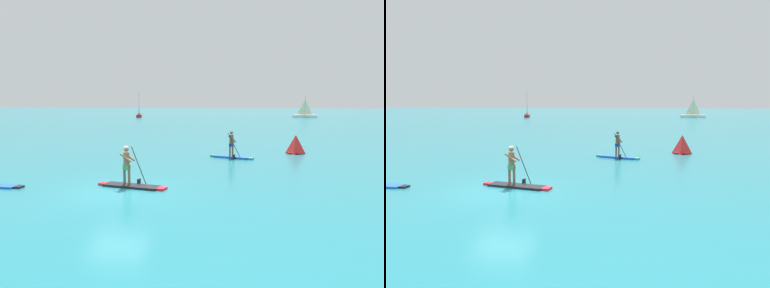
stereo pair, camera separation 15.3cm
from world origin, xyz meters
TOP-DOWN VIEW (x-y plane):
  - ground at (0.00, 0.00)m, footprint 440.00×440.00m
  - paddleboarder_mid_center at (0.33, 0.76)m, footprint 3.18×1.11m
  - paddleboarder_far_right at (4.21, 9.57)m, footprint 2.91×1.33m
  - race_marker_buoy at (8.60, 12.43)m, footprint 1.27×1.27m
  - sailboat_left_horizon at (-21.64, 70.67)m, footprint 2.02×4.34m
  - sailboat_right_horizon at (18.39, 76.08)m, footprint 6.01×3.03m

SIDE VIEW (x-z plane):
  - ground at x=0.00m, z-range 0.00..0.00m
  - paddleboarder_mid_center at x=0.33m, z-range -0.52..1.28m
  - paddleboarder_far_right at x=4.21m, z-range -0.51..1.29m
  - race_marker_buoy at x=8.60m, z-range -0.07..1.27m
  - sailboat_right_horizon at x=18.39m, z-range -2.07..3.27m
  - sailboat_left_horizon at x=-21.64m, z-range -2.29..4.05m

